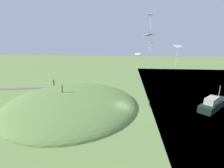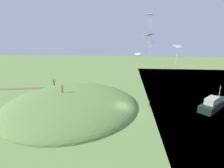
% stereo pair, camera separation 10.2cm
% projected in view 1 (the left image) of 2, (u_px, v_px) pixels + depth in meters
% --- Properties ---
extents(ground_plane, '(160.00, 160.00, 0.00)m').
position_uv_depth(ground_plane, '(125.00, 113.00, 29.58)').
color(ground_plane, olive).
extents(grass_hill, '(24.53, 25.94, 4.37)m').
position_uv_depth(grass_hill, '(72.00, 105.00, 32.80)').
color(grass_hill, olive).
rests_on(grass_hill, ground_plane).
extents(dirt_path, '(14.83, 3.92, 0.04)m').
position_uv_depth(dirt_path, '(25.00, 89.00, 42.55)').
color(dirt_path, brown).
rests_on(dirt_path, ground_plane).
extents(boat_on_lake, '(7.46, 7.59, 3.76)m').
position_uv_depth(boat_on_lake, '(213.00, 104.00, 31.20)').
color(boat_on_lake, black).
rests_on(boat_on_lake, lake_water).
extents(person_walking_path, '(0.51, 0.51, 1.65)m').
position_uv_depth(person_walking_path, '(62.00, 87.00, 32.83)').
color(person_walking_path, brown).
rests_on(person_walking_path, grass_hill).
extents(person_with_child, '(0.40, 0.40, 1.75)m').
position_uv_depth(person_with_child, '(54.00, 82.00, 44.62)').
color(person_with_child, black).
rests_on(person_with_child, ground_plane).
extents(kite_0, '(1.38, 1.38, 1.75)m').
position_uv_depth(kite_0, '(149.00, 35.00, 20.63)').
color(kite_0, silver).
extents(kite_1, '(1.18, 1.22, 2.29)m').
position_uv_depth(kite_1, '(138.00, 55.00, 27.41)').
color(kite_1, white).
extents(kite_2, '(0.93, 0.83, 1.93)m').
position_uv_depth(kite_2, '(150.00, 16.00, 23.00)').
color(kite_2, white).
extents(kite_3, '(1.34, 1.28, 2.34)m').
position_uv_depth(kite_3, '(178.00, 47.00, 19.79)').
color(kite_3, silver).
extents(kite_4, '(1.06, 1.02, 2.28)m').
position_uv_depth(kite_4, '(151.00, 43.00, 30.48)').
color(kite_4, white).
extents(mooring_post, '(0.14, 0.14, 1.20)m').
position_uv_depth(mooring_post, '(149.00, 104.00, 31.76)').
color(mooring_post, brown).
rests_on(mooring_post, ground_plane).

